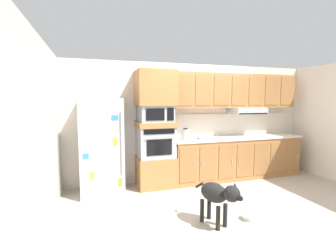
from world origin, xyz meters
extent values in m
plane|color=#B2A899|center=(0.00, 0.00, 0.00)|extent=(9.60, 9.60, 0.00)
cube|color=beige|center=(0.00, 1.11, 1.25)|extent=(6.20, 0.12, 2.50)
cube|color=beige|center=(-2.80, 0.00, 1.25)|extent=(0.12, 7.10, 2.50)
cube|color=silver|center=(2.80, 0.00, 1.25)|extent=(0.12, 7.10, 2.50)
cube|color=#ADADB2|center=(-2.01, 0.68, 0.88)|extent=(0.76, 0.70, 1.76)
cylinder|color=silver|center=(-1.68, 0.31, 0.98)|extent=(0.02, 0.02, 1.10)
cube|color=white|center=(-1.82, 0.33, 0.43)|extent=(0.10, 0.01, 0.15)
cube|color=gold|center=(-2.19, 0.33, 0.45)|extent=(0.07, 0.01, 0.12)
cube|color=white|center=(-1.89, 0.33, 0.63)|extent=(0.09, 0.01, 0.16)
cube|color=gold|center=(-1.79, 0.33, 1.02)|extent=(0.07, 0.01, 0.13)
cube|color=#337FDB|center=(-1.79, 0.33, 1.43)|extent=(0.11, 0.01, 0.08)
cube|color=#337FDB|center=(-2.28, 0.33, 0.79)|extent=(0.09, 0.01, 0.09)
cube|color=orange|center=(-1.72, 0.33, 0.28)|extent=(0.06, 0.01, 0.15)
cube|color=#A8703D|center=(-0.96, 0.75, 0.30)|extent=(0.74, 0.62, 0.60)
cube|color=#A8AAAF|center=(-0.96, 0.75, 0.90)|extent=(0.70, 0.58, 0.60)
cube|color=black|center=(-0.96, 0.45, 0.84)|extent=(0.49, 0.01, 0.30)
cube|color=black|center=(-0.96, 0.45, 1.14)|extent=(0.60, 0.01, 0.09)
cylinder|color=#A8AAAF|center=(-0.96, 0.43, 1.03)|extent=(0.56, 0.02, 0.02)
cube|color=#A8703D|center=(-0.96, 0.75, 1.25)|extent=(0.74, 0.62, 0.10)
cube|color=#A8AAAF|center=(-0.96, 0.75, 1.46)|extent=(0.64, 0.53, 0.32)
cube|color=black|center=(-1.03, 0.48, 1.46)|extent=(0.35, 0.01, 0.22)
cube|color=black|center=(-0.74, 0.48, 1.46)|extent=(0.13, 0.01, 0.24)
cube|color=#A8703D|center=(-0.96, 0.75, 1.96)|extent=(0.74, 0.62, 0.68)
cube|color=#A8703D|center=(0.89, 0.75, 0.44)|extent=(2.97, 0.60, 0.88)
cube|color=#9A6738|center=(-0.38, 0.44, 0.46)|extent=(0.36, 0.01, 0.70)
cylinder|color=#BCBCC1|center=(-0.25, 0.43, 0.46)|extent=(0.01, 0.01, 0.12)
cube|color=#9A6738|center=(0.04, 0.44, 0.46)|extent=(0.36, 0.01, 0.70)
cylinder|color=#BCBCC1|center=(-0.08, 0.43, 0.46)|extent=(0.01, 0.01, 0.12)
cube|color=#9A6738|center=(0.47, 0.44, 0.46)|extent=(0.36, 0.01, 0.70)
cylinder|color=#BCBCC1|center=(0.59, 0.43, 0.46)|extent=(0.01, 0.01, 0.12)
cube|color=#9A6738|center=(0.89, 0.44, 0.46)|extent=(0.36, 0.01, 0.70)
cylinder|color=#BCBCC1|center=(0.76, 0.43, 0.46)|extent=(0.01, 0.01, 0.12)
cube|color=#9A6738|center=(1.32, 0.44, 0.46)|extent=(0.36, 0.01, 0.70)
cylinder|color=#BCBCC1|center=(1.44, 0.43, 0.46)|extent=(0.01, 0.01, 0.12)
cube|color=#9A6738|center=(1.74, 0.44, 0.46)|extent=(0.36, 0.01, 0.70)
cylinder|color=#BCBCC1|center=(1.61, 0.43, 0.46)|extent=(0.01, 0.01, 0.12)
cube|color=#9A6738|center=(2.17, 0.44, 0.46)|extent=(0.36, 0.01, 0.70)
cylinder|color=#BCBCC1|center=(2.29, 0.43, 0.46)|extent=(0.01, 0.01, 0.12)
cube|color=silver|center=(0.89, 0.75, 0.90)|extent=(3.01, 0.64, 0.04)
cube|color=silver|center=(0.89, 1.04, 1.17)|extent=(3.01, 0.02, 0.50)
cube|color=#A8703D|center=(0.89, 0.88, 1.93)|extent=(2.97, 0.34, 0.74)
cube|color=#A8AAAF|center=(1.17, 0.81, 1.49)|extent=(0.76, 0.48, 0.14)
cube|color=black|center=(1.17, 0.59, 1.43)|extent=(0.72, 0.04, 0.02)
cube|color=#9A6738|center=(-0.38, 0.70, 1.93)|extent=(0.36, 0.01, 0.63)
cube|color=#9A6738|center=(0.04, 0.70, 1.93)|extent=(0.36, 0.01, 0.63)
cube|color=#9A6738|center=(0.47, 0.70, 1.93)|extent=(0.36, 0.01, 0.63)
cube|color=#9A6738|center=(0.89, 0.70, 1.93)|extent=(0.36, 0.01, 0.63)
cube|color=#9A6738|center=(1.32, 0.70, 1.93)|extent=(0.36, 0.01, 0.63)
cube|color=#9A6738|center=(1.74, 0.70, 1.93)|extent=(0.36, 0.01, 0.63)
cube|color=#9A6738|center=(2.17, 0.70, 1.93)|extent=(0.36, 0.01, 0.63)
cylinder|color=black|center=(-0.05, 0.72, 0.93)|extent=(0.08, 0.10, 0.03)
cylinder|color=silver|center=(0.04, 0.65, 0.93)|extent=(0.08, 0.10, 0.01)
cylinder|color=#A8AAAF|center=(-0.35, 0.70, 1.03)|extent=(0.17, 0.17, 0.22)
cylinder|color=black|center=(-0.35, 0.70, 1.15)|extent=(0.10, 0.10, 0.02)
ellipsoid|color=black|center=(-0.59, -1.00, 0.46)|extent=(0.40, 0.49, 0.27)
sphere|color=black|center=(-0.48, -1.28, 0.53)|extent=(0.21, 0.21, 0.21)
ellipsoid|color=black|center=(-0.44, -1.38, 0.51)|extent=(0.12, 0.14, 0.07)
cone|color=black|center=(-0.42, -1.24, 0.62)|extent=(0.06, 0.06, 0.07)
cone|color=black|center=(-0.55, -1.29, 0.62)|extent=(0.06, 0.06, 0.07)
cylinder|color=black|center=(-0.69, -0.74, 0.48)|extent=(0.09, 0.16, 0.12)
cylinder|color=black|center=(-0.47, -1.11, 0.16)|extent=(0.06, 0.06, 0.32)
cylinder|color=black|center=(-0.61, -1.16, 0.16)|extent=(0.06, 0.06, 0.32)
cylinder|color=black|center=(-0.57, -0.83, 0.16)|extent=(0.06, 0.06, 0.32)
cylinder|color=black|center=(-0.71, -0.89, 0.16)|extent=(0.06, 0.06, 0.32)
cylinder|color=#B2B7BC|center=(-0.04, -1.03, 0.03)|extent=(0.20, 0.20, 0.06)
cylinder|color=brown|center=(-0.04, -1.03, 0.04)|extent=(0.15, 0.15, 0.03)
camera|label=1|loc=(-2.17, -3.94, 1.72)|focal=26.34mm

